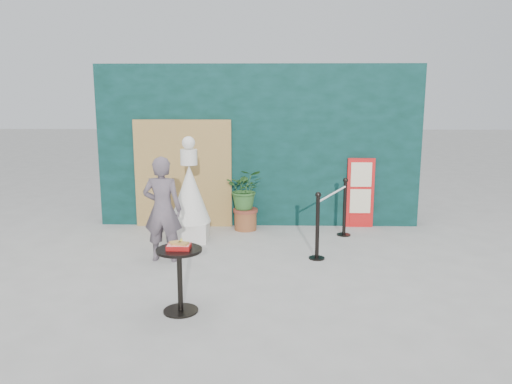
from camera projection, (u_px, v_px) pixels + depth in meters
name	position (u px, v px, depth m)	size (l,w,h in m)	color
ground	(254.00, 284.00, 6.55)	(60.00, 60.00, 0.00)	#ADAAA5
back_wall	(259.00, 146.00, 9.36)	(6.00, 0.30, 3.00)	black
bamboo_fence	(183.00, 174.00, 9.28)	(1.80, 0.08, 2.00)	tan
woman	(163.00, 209.00, 7.35)	(0.57, 0.38, 1.57)	#655660
menu_board	(360.00, 193.00, 9.28)	(0.50, 0.07, 1.30)	red
statue	(190.00, 199.00, 8.41)	(0.69, 0.69, 1.77)	silver
cafe_table	(180.00, 270.00, 5.63)	(0.52, 0.52, 0.75)	black
food_basket	(179.00, 246.00, 5.57)	(0.26, 0.19, 0.11)	#B01312
planter	(245.00, 195.00, 9.08)	(0.67, 0.58, 1.14)	brown
stanchion_barrier	(332.00, 217.00, 8.10)	(0.84, 1.54, 1.03)	black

